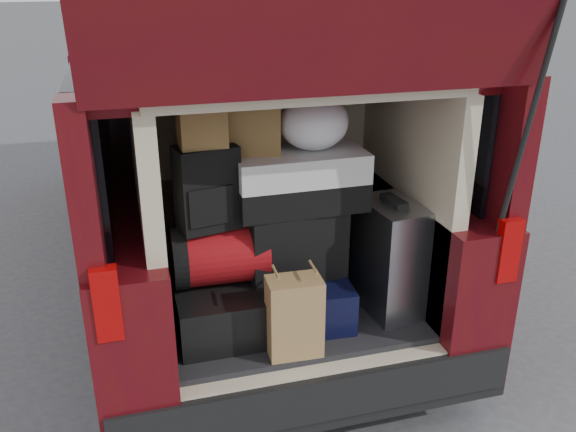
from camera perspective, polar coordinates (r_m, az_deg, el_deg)
name	(u,v)px	position (r m, az deg, el deg)	size (l,w,h in m)	color
ground	(300,419)	(3.35, 1.09, -18.43)	(80.00, 80.00, 0.00)	#3E3E40
minivan	(228,153)	(4.53, -5.60, 5.92)	(1.90, 5.35, 2.77)	black
load_floor	(285,345)	(3.39, -0.24, -11.98)	(1.24, 1.05, 0.55)	black
black_hardshell	(219,302)	(3.02, -6.47, -8.04)	(0.43, 0.59, 0.24)	black
navy_hardshell	(303,295)	(3.08, 1.46, -7.42)	(0.41, 0.50, 0.22)	black
silver_roller	(390,257)	(3.10, 9.52, -3.84)	(0.24, 0.38, 0.58)	silver
kraft_bag	(294,317)	(2.76, 0.60, -9.39)	(0.24, 0.15, 0.37)	#A08148
red_duffel	(220,254)	(2.90, -6.41, -3.51)	(0.44, 0.29, 0.29)	maroon
black_soft_case	(293,241)	(2.98, 0.45, -2.38)	(0.48, 0.29, 0.34)	black
backpack	(207,188)	(2.76, -7.58, 2.63)	(0.27, 0.16, 0.39)	black
twotone_duffel	(299,180)	(2.89, 1.04, 3.40)	(0.62, 0.32, 0.28)	silver
grocery_sack_lower	(201,125)	(2.68, -8.12, 8.42)	(0.20, 0.16, 0.18)	brown
grocery_sack_upper	(252,126)	(2.82, -3.34, 8.42)	(0.24, 0.20, 0.24)	brown
plastic_bag_center	(314,122)	(2.85, 2.41, 8.79)	(0.33, 0.31, 0.26)	white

